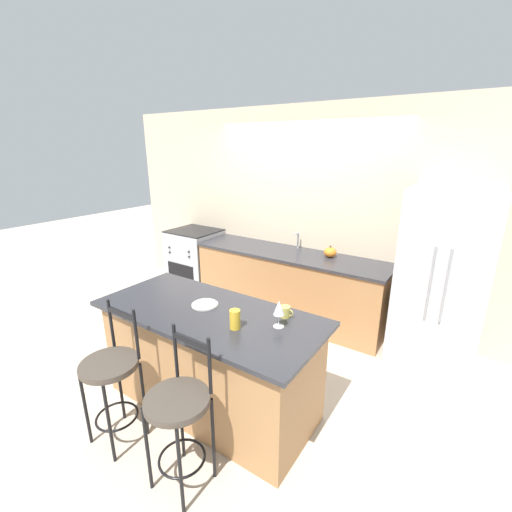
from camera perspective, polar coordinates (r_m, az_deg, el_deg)
The scene contains 14 objects.
ground_plane at distance 4.46m, azimuth 2.87°, elevation -11.69°, with size 18.00×18.00×0.00m, color beige.
wall_back at distance 4.61m, azimuth 7.88°, elevation 7.08°, with size 6.00×0.07×2.70m.
back_counter at distance 4.57m, azimuth 5.51°, elevation -4.71°, with size 2.57×0.71×0.90m.
sink_faucet at distance 4.56m, azimuth 6.95°, elevation 2.93°, with size 0.02×0.13×0.22m.
kitchen_island at distance 3.09m, azimuth -7.72°, elevation -16.56°, with size 1.94×0.87×0.91m.
refrigerator at distance 3.89m, azimuth 28.56°, elevation -3.64°, with size 0.79×0.80×1.83m.
oven_range at distance 5.48m, azimuth -9.99°, elevation -0.67°, with size 0.72×0.69×0.97m.
bar_stool_near at distance 2.89m, azimuth -22.87°, elevation -17.88°, with size 0.42×0.42×1.10m.
bar_stool_far at distance 2.45m, azimuth -12.67°, elevation -24.13°, with size 0.42×0.42×1.10m.
dinner_plate at distance 2.96m, azimuth -8.52°, elevation -7.98°, with size 0.23×0.23×0.02m.
wine_glass at distance 2.54m, azimuth 3.85°, elevation -8.67°, with size 0.08×0.08×0.21m.
coffee_mug at distance 2.73m, azimuth 4.93°, elevation -9.23°, with size 0.11×0.08×0.09m.
tumbler_cup at distance 2.56m, azimuth -3.52°, elevation -10.48°, with size 0.08×0.08×0.15m.
pumpkin_decoration at distance 4.29m, azimuth 12.25°, elevation 0.62°, with size 0.15×0.15×0.14m.
Camera 1 is at (1.98, -3.34, 2.19)m, focal length 24.00 mm.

